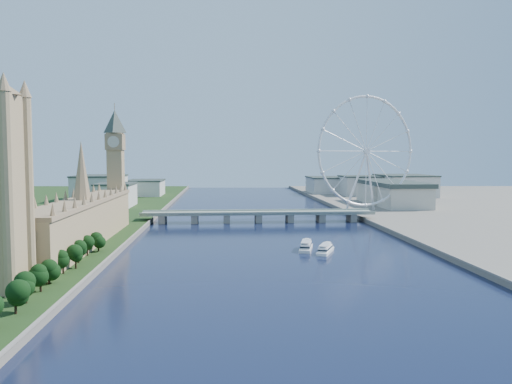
{
  "coord_description": "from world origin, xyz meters",
  "views": [
    {
      "loc": [
        -34.88,
        -169.92,
        62.21
      ],
      "look_at": [
        -8.43,
        210.0,
        35.11
      ],
      "focal_mm": 35.0,
      "sensor_mm": 36.0,
      "label": 1
    }
  ],
  "objects": [
    {
      "name": "tour_boat_near",
      "position": [
        21.28,
        155.89,
        0.0
      ],
      "size": [
        14.53,
        30.51,
        6.53
      ],
      "primitive_type": null,
      "rotation": [
        0.0,
        0.0,
        -0.25
      ],
      "color": "silver",
      "rests_on": "ground"
    },
    {
      "name": "westminster_bridge",
      "position": [
        0.0,
        300.0,
        6.63
      ],
      "size": [
        220.0,
        22.0,
        9.5
      ],
      "color": "gray",
      "rests_on": "ground"
    },
    {
      "name": "london_eye",
      "position": [
        119.98,
        355.08,
        67.52
      ],
      "size": [
        113.6,
        39.12,
        124.3
      ],
      "color": "silver",
      "rests_on": "ground"
    },
    {
      "name": "tour_boat_far",
      "position": [
        31.92,
        144.82,
        0.0
      ],
      "size": [
        17.64,
        28.6,
        6.18
      ],
      "primitive_type": null,
      "rotation": [
        0.0,
        0.0,
        -0.41
      ],
      "color": "white",
      "rests_on": "ground"
    },
    {
      "name": "tree_row",
      "position": [
        -113.0,
        58.0,
        9.06
      ],
      "size": [
        7.77,
        183.77,
        19.9
      ],
      "color": "black",
      "rests_on": "ground"
    },
    {
      "name": "big_ben",
      "position": [
        -128.0,
        278.0,
        66.57
      ],
      "size": [
        20.02,
        20.02,
        110.0
      ],
      "color": "tan",
      "rests_on": "ground"
    },
    {
      "name": "parliament_range",
      "position": [
        -128.0,
        170.0,
        18.48
      ],
      "size": [
        24.0,
        200.0,
        70.0
      ],
      "color": "tan",
      "rests_on": "ground"
    },
    {
      "name": "city_skyline",
      "position": [
        39.22,
        560.08,
        16.96
      ],
      "size": [
        505.0,
        280.0,
        32.0
      ],
      "color": "beige",
      "rests_on": "ground"
    },
    {
      "name": "ground",
      "position": [
        0.0,
        0.0,
        0.0
      ],
      "size": [
        2000.0,
        2000.0,
        0.0
      ],
      "primitive_type": "plane",
      "color": "#16213E",
      "rests_on": "ground"
    },
    {
      "name": "county_hall",
      "position": [
        175.0,
        430.0,
        0.0
      ],
      "size": [
        54.0,
        144.0,
        35.0
      ],
      "primitive_type": null,
      "color": "beige",
      "rests_on": "ground"
    }
  ]
}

